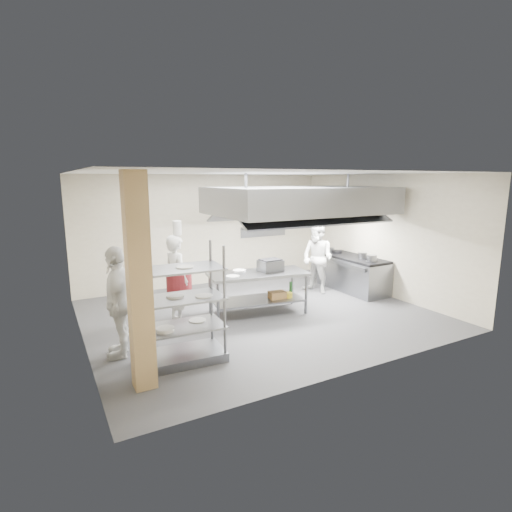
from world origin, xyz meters
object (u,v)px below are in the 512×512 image
cooking_range (353,274)px  pass_rack (183,304)px  chef_line (317,258)px  chef_plating (118,302)px  stockpot (363,255)px  island (258,293)px  chef_head (177,279)px  griddle (270,266)px

cooking_range → pass_rack: bearing=-160.1°
chef_line → chef_plating: bearing=-90.8°
chef_plating → stockpot: chef_plating is taller
island → cooking_range: 3.10m
island → chef_head: (-1.70, 0.29, 0.45)m
pass_rack → cooking_range: size_ratio=0.94×
cooking_range → stockpot: (0.03, -0.31, 0.56)m
island → chef_line: chef_line is taller
griddle → stockpot: bearing=-1.1°
pass_rack → chef_line: (4.27, 2.17, -0.05)m
cooking_range → chef_line: 1.10m
chef_head → pass_rack: bearing=153.5°
chef_line → chef_plating: (-5.13, -1.46, 0.03)m
pass_rack → stockpot: 5.48m
pass_rack → stockpot: pass_rack is taller
island → chef_plating: size_ratio=1.15×
island → pass_rack: pass_rack is taller
chef_line → island: bearing=-88.2°
griddle → stockpot: 2.79m
chef_plating → stockpot: 6.17m
island → stockpot: size_ratio=9.50×
chef_line → stockpot: (0.98, -0.58, 0.08)m
griddle → island: bearing=178.1°
pass_rack → chef_head: (0.45, 1.75, -0.04)m
chef_line → chef_plating: 5.33m
pass_rack → chef_plating: bearing=143.7°
chef_head → chef_line: (3.82, 0.42, -0.01)m
chef_head → chef_plating: size_ratio=0.98×
cooking_range → griddle: griddle is taller
island → chef_plating: (-3.01, -0.75, 0.46)m
griddle → chef_plating: bearing=-170.6°
island → stockpot: stockpot is taller
griddle → pass_rack: bearing=-152.7°
island → cooking_range: island is taller
chef_head → stockpot: bearing=-103.9°
stockpot → chef_plating: bearing=-171.9°
stockpot → chef_head: bearing=178.1°
pass_rack → chef_head: pass_rack is taller
pass_rack → island: bearing=37.5°
chef_line → griddle: bearing=-85.5°
chef_plating → griddle: bearing=118.0°
pass_rack → chef_line: pass_rack is taller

